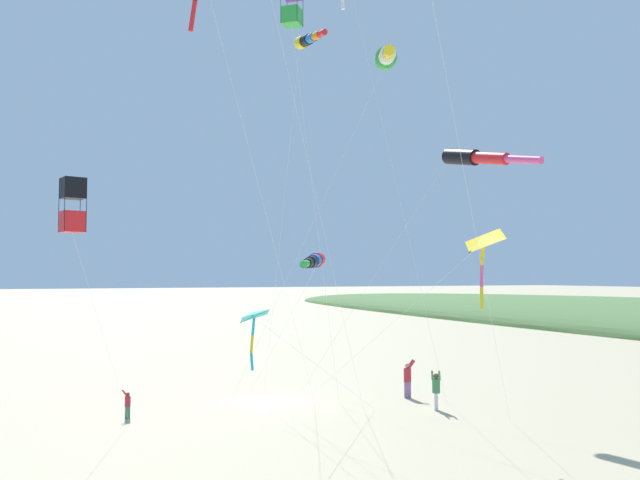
{
  "coord_description": "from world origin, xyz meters",
  "views": [
    {
      "loc": [
        11.14,
        29.64,
        5.99
      ],
      "look_at": [
        1.11,
        7.8,
        7.31
      ],
      "focal_mm": 36.85,
      "sensor_mm": 36.0,
      "label": 1
    }
  ],
  "objects_px": {
    "person_child_green_jacket": "(127,403)",
    "kite_windsock_green_low_center": "(386,57)",
    "kite_windsock_yellow_midlevel": "(308,40)",
    "kite_delta_striped_overhead": "(482,242)",
    "kite_windsock_purple_drifting": "(313,261)",
    "kite_windsock_magenta_far_left": "(477,158)",
    "person_child_grey_jacket": "(436,388)",
    "kite_box_blue_topmost": "(292,4)",
    "kite_box_checkered_midright": "(73,205)",
    "kite_delta_teal_far_right": "(254,317)",
    "person_adult_flyer": "(408,377)"
  },
  "relations": [
    {
      "from": "person_child_grey_jacket",
      "to": "kite_windsock_magenta_far_left",
      "type": "xyz_separation_m",
      "value": [
        -2.45,
        -0.06,
        10.59
      ]
    },
    {
      "from": "kite_windsock_yellow_midlevel",
      "to": "person_child_green_jacket",
      "type": "bearing_deg",
      "value": -23.2
    },
    {
      "from": "person_child_grey_jacket",
      "to": "kite_delta_teal_far_right",
      "type": "height_order",
      "value": "kite_delta_teal_far_right"
    },
    {
      "from": "kite_windsock_yellow_midlevel",
      "to": "kite_box_checkered_midright",
      "type": "distance_m",
      "value": 12.69
    },
    {
      "from": "person_child_green_jacket",
      "to": "kite_delta_teal_far_right",
      "type": "xyz_separation_m",
      "value": [
        -2.08,
        10.16,
        4.12
      ]
    },
    {
      "from": "kite_box_checkered_midright",
      "to": "kite_delta_teal_far_right",
      "type": "xyz_separation_m",
      "value": [
        -4.77,
        4.84,
        -3.58
      ]
    },
    {
      "from": "kite_box_checkered_midright",
      "to": "kite_windsock_green_low_center",
      "type": "relative_size",
      "value": 0.61
    },
    {
      "from": "kite_windsock_magenta_far_left",
      "to": "kite_delta_teal_far_right",
      "type": "height_order",
      "value": "kite_windsock_magenta_far_left"
    },
    {
      "from": "kite_box_checkered_midright",
      "to": "kite_delta_teal_far_right",
      "type": "distance_m",
      "value": 7.68
    },
    {
      "from": "person_adult_flyer",
      "to": "kite_delta_striped_overhead",
      "type": "distance_m",
      "value": 10.83
    },
    {
      "from": "person_adult_flyer",
      "to": "kite_delta_teal_far_right",
      "type": "bearing_deg",
      "value": 39.67
    },
    {
      "from": "person_child_grey_jacket",
      "to": "kite_windsock_yellow_midlevel",
      "type": "height_order",
      "value": "kite_windsock_yellow_midlevel"
    },
    {
      "from": "person_adult_flyer",
      "to": "person_child_green_jacket",
      "type": "height_order",
      "value": "person_adult_flyer"
    },
    {
      "from": "person_child_green_jacket",
      "to": "kite_windsock_yellow_midlevel",
      "type": "height_order",
      "value": "kite_windsock_yellow_midlevel"
    },
    {
      "from": "kite_windsock_magenta_far_left",
      "to": "kite_delta_teal_far_right",
      "type": "relative_size",
      "value": 1.37
    },
    {
      "from": "person_child_grey_jacket",
      "to": "kite_windsock_purple_drifting",
      "type": "height_order",
      "value": "kite_windsock_purple_drifting"
    },
    {
      "from": "kite_windsock_purple_drifting",
      "to": "kite_windsock_yellow_midlevel",
      "type": "bearing_deg",
      "value": -111.8
    },
    {
      "from": "kite_delta_striped_overhead",
      "to": "person_child_green_jacket",
      "type": "bearing_deg",
      "value": -40.8
    },
    {
      "from": "kite_windsock_purple_drifting",
      "to": "person_child_grey_jacket",
      "type": "bearing_deg",
      "value": -151.13
    },
    {
      "from": "kite_box_checkered_midright",
      "to": "kite_delta_teal_far_right",
      "type": "relative_size",
      "value": 1.03
    },
    {
      "from": "kite_windsock_magenta_far_left",
      "to": "kite_box_checkered_midright",
      "type": "relative_size",
      "value": 1.33
    },
    {
      "from": "kite_windsock_magenta_far_left",
      "to": "kite_delta_striped_overhead",
      "type": "bearing_deg",
      "value": 52.99
    },
    {
      "from": "kite_windsock_yellow_midlevel",
      "to": "kite_delta_striped_overhead",
      "type": "distance_m",
      "value": 11.86
    },
    {
      "from": "person_child_grey_jacket",
      "to": "kite_box_blue_topmost",
      "type": "bearing_deg",
      "value": 1.6
    },
    {
      "from": "kite_windsock_purple_drifting",
      "to": "kite_windsock_magenta_far_left",
      "type": "bearing_deg",
      "value": -156.85
    },
    {
      "from": "kite_windsock_yellow_midlevel",
      "to": "kite_box_checkered_midright",
      "type": "height_order",
      "value": "kite_windsock_yellow_midlevel"
    },
    {
      "from": "kite_windsock_yellow_midlevel",
      "to": "kite_box_blue_topmost",
      "type": "bearing_deg",
      "value": 43.39
    },
    {
      "from": "person_adult_flyer",
      "to": "kite_box_blue_topmost",
      "type": "xyz_separation_m",
      "value": [
        7.5,
        3.24,
        16.19
      ]
    },
    {
      "from": "kite_windsock_yellow_midlevel",
      "to": "kite_box_checkered_midright",
      "type": "bearing_deg",
      "value": 13.6
    },
    {
      "from": "kite_windsock_magenta_far_left",
      "to": "kite_windsock_purple_drifting",
      "type": "bearing_deg",
      "value": 23.15
    },
    {
      "from": "kite_delta_teal_far_right",
      "to": "kite_windsock_purple_drifting",
      "type": "relative_size",
      "value": 0.64
    },
    {
      "from": "kite_windsock_purple_drifting",
      "to": "kite_box_checkered_midright",
      "type": "bearing_deg",
      "value": -22.09
    },
    {
      "from": "person_adult_flyer",
      "to": "person_child_green_jacket",
      "type": "xyz_separation_m",
      "value": [
        13.23,
        -0.92,
        -0.36
      ]
    },
    {
      "from": "kite_delta_teal_far_right",
      "to": "kite_delta_striped_overhead",
      "type": "bearing_deg",
      "value": -175.83
    },
    {
      "from": "kite_windsock_yellow_midlevel",
      "to": "kite_windsock_magenta_far_left",
      "type": "height_order",
      "value": "kite_windsock_yellow_midlevel"
    },
    {
      "from": "kite_windsock_magenta_far_left",
      "to": "kite_box_blue_topmost",
      "type": "bearing_deg",
      "value": 1.57
    },
    {
      "from": "kite_windsock_green_low_center",
      "to": "kite_delta_teal_far_right",
      "type": "xyz_separation_m",
      "value": [
        6.48,
        3.23,
        -9.74
      ]
    },
    {
      "from": "kite_windsock_yellow_midlevel",
      "to": "kite_delta_striped_overhead",
      "type": "height_order",
      "value": "kite_windsock_yellow_midlevel"
    },
    {
      "from": "person_child_grey_jacket",
      "to": "kite_delta_teal_far_right",
      "type": "xyz_separation_m",
      "value": [
        10.71,
        6.2,
        3.8
      ]
    },
    {
      "from": "kite_delta_striped_overhead",
      "to": "kite_windsock_purple_drifting",
      "type": "bearing_deg",
      "value": -10.47
    },
    {
      "from": "person_child_green_jacket",
      "to": "kite_windsock_green_low_center",
      "type": "xyz_separation_m",
      "value": [
        -8.57,
        6.93,
        13.86
      ]
    },
    {
      "from": "kite_windsock_magenta_far_left",
      "to": "kite_box_blue_topmost",
      "type": "distance_m",
      "value": 11.08
    },
    {
      "from": "person_adult_flyer",
      "to": "kite_delta_striped_overhead",
      "type": "xyz_separation_m",
      "value": [
        2.21,
        8.59,
        6.22
      ]
    },
    {
      "from": "person_child_grey_jacket",
      "to": "kite_windsock_yellow_midlevel",
      "type": "xyz_separation_m",
      "value": [
        5.83,
        -0.98,
        15.29
      ]
    },
    {
      "from": "kite_windsock_green_low_center",
      "to": "kite_windsock_purple_drifting",
      "type": "height_order",
      "value": "kite_windsock_green_low_center"
    },
    {
      "from": "kite_box_blue_topmost",
      "to": "kite_windsock_purple_drifting",
      "type": "distance_m",
      "value": 11.55
    },
    {
      "from": "person_adult_flyer",
      "to": "kite_box_checkered_midright",
      "type": "relative_size",
      "value": 0.2
    },
    {
      "from": "person_child_grey_jacket",
      "to": "kite_windsock_green_low_center",
      "type": "height_order",
      "value": "kite_windsock_green_low_center"
    },
    {
      "from": "kite_windsock_yellow_midlevel",
      "to": "kite_windsock_green_low_center",
      "type": "xyz_separation_m",
      "value": [
        -1.6,
        3.95,
        -1.75
      ]
    },
    {
      "from": "person_adult_flyer",
      "to": "kite_windsock_purple_drifting",
      "type": "height_order",
      "value": "kite_windsock_purple_drifting"
    }
  ]
}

